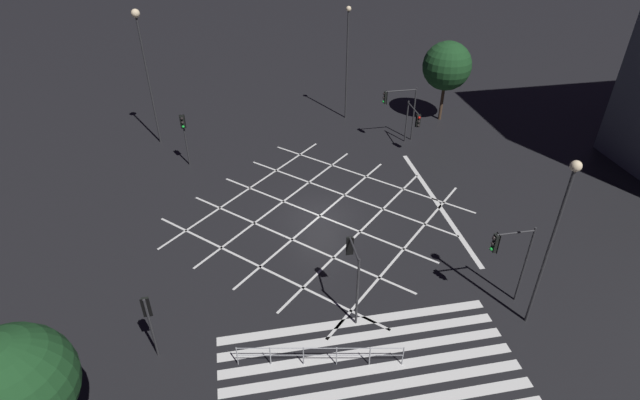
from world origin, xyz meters
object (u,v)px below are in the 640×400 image
street_tree_near (14,385)px  street_tree_far (447,66)px  traffic_light_nw_cross (184,130)px  street_lamp_east (557,224)px  street_lamp_far (142,48)px  traffic_light_median_south (353,263)px  traffic_light_sw_cross (148,315)px  traffic_light_ne_main (398,103)px  traffic_light_se_main (509,251)px  traffic_light_ne_cross (414,120)px  street_lamp_west (347,52)px

street_tree_near → street_tree_far: bearing=44.9°
traffic_light_nw_cross → street_lamp_east: 24.07m
traffic_light_nw_cross → street_lamp_far: (-2.31, 4.13, 4.45)m
street_tree_near → traffic_light_median_south: bearing=22.1°
traffic_light_sw_cross → traffic_light_ne_main: bearing=-42.9°
traffic_light_se_main → traffic_light_nw_cross: 22.35m
traffic_light_sw_cross → street_tree_near: size_ratio=0.56×
traffic_light_nw_cross → street_tree_far: street_tree_far is taller
traffic_light_nw_cross → traffic_light_median_south: (8.01, -15.57, 0.04)m
street_tree_far → street_lamp_east: bearing=-101.9°
street_tree_far → street_tree_near: bearing=-135.1°
street_tree_near → traffic_light_nw_cross: bearing=78.2°
traffic_light_ne_cross → street_tree_near: size_ratio=0.56×
traffic_light_ne_cross → traffic_light_sw_cross: 23.46m
traffic_light_nw_cross → street_lamp_west: bearing=114.9°
traffic_light_se_main → traffic_light_median_south: (-7.01, 0.97, -0.39)m
traffic_light_se_main → traffic_light_sw_cross: size_ratio=1.33×
traffic_light_ne_main → street_lamp_west: (-2.78, 4.98, 2.50)m
street_tree_far → traffic_light_nw_cross: bearing=-168.5°
street_tree_near → traffic_light_sw_cross: bearing=48.6°
traffic_light_ne_main → street_lamp_east: 18.99m
traffic_light_se_main → traffic_light_ne_main: bearing=-91.6°
traffic_light_ne_cross → traffic_light_ne_main: 1.83m
traffic_light_median_south → street_lamp_east: 8.63m
traffic_light_sw_cross → street_lamp_west: street_lamp_west is taller
traffic_light_ne_main → street_lamp_west: street_lamp_west is taller
traffic_light_ne_main → street_tree_far: bearing=-147.0°
traffic_light_ne_cross → traffic_light_sw_cross: traffic_light_ne_cross is taller
traffic_light_se_main → traffic_light_ne_cross: (1.23, 15.94, -0.77)m
traffic_light_se_main → street_lamp_far: street_lamp_far is taller
street_tree_near → street_tree_far: street_tree_far is taller
street_lamp_far → traffic_light_sw_cross: bearing=-86.0°
traffic_light_median_south → street_lamp_west: bearing=-12.4°
traffic_light_ne_cross → street_lamp_east: 17.59m
traffic_light_nw_cross → street_lamp_far: 6.49m
traffic_light_ne_main → traffic_light_median_south: (-7.51, -16.51, -0.31)m
traffic_light_sw_cross → traffic_light_median_south: size_ratio=0.86×
traffic_light_nw_cross → street_lamp_east: street_lamp_east is taller
street_tree_far → traffic_light_se_main: bearing=-104.8°
traffic_light_ne_main → street_tree_near: street_tree_near is taller
traffic_light_ne_cross → traffic_light_median_south: bearing=-28.8°
traffic_light_ne_main → street_tree_far: 6.08m
traffic_light_sw_cross → street_lamp_far: bearing=4.0°
traffic_light_se_main → street_lamp_east: 2.87m
street_lamp_far → street_tree_far: 22.93m
traffic_light_nw_cross → street_tree_near: 21.07m
street_lamp_west → street_lamp_far: street_lamp_far is taller
street_lamp_far → street_lamp_west: bearing=6.8°
street_lamp_far → street_tree_near: street_lamp_far is taller
traffic_light_se_main → street_tree_near: street_tree_near is taller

